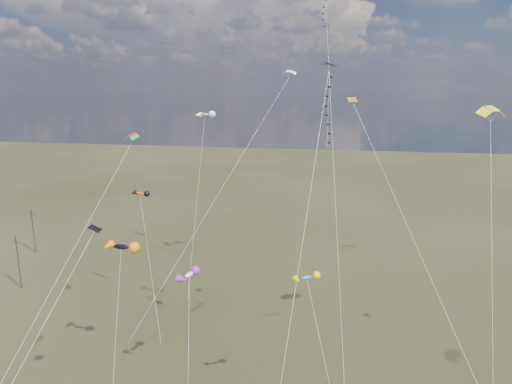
% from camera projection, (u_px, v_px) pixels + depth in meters
% --- Properties ---
extents(utility_pole_near, '(1.40, 0.20, 8.00)m').
position_uv_depth(utility_pole_near, '(18.00, 262.00, 66.93)').
color(utility_pole_near, black).
rests_on(utility_pole_near, ground).
extents(utility_pole_far, '(1.40, 0.20, 8.00)m').
position_uv_depth(utility_pole_far, '(33.00, 231.00, 81.85)').
color(utility_pole_far, black).
rests_on(utility_pole_far, ground).
extents(diamond_black_high, '(3.45, 21.88, 31.07)m').
position_uv_depth(diamond_black_high, '(325.00, 123.00, 37.01)').
color(diamond_black_high, black).
rests_on(diamond_black_high, ground).
extents(diamond_navy_tall, '(5.01, 26.10, 40.85)m').
position_uv_depth(diamond_navy_tall, '(326.00, 34.00, 52.54)').
color(diamond_navy_tall, '#0D2051').
rests_on(diamond_navy_tall, ground).
extents(diamond_black_mid, '(6.01, 16.28, 18.83)m').
position_uv_depth(diamond_black_mid, '(50.00, 311.00, 31.84)').
color(diamond_black_mid, black).
rests_on(diamond_black_mid, ground).
extents(diamond_orange_center, '(14.17, 17.69, 28.12)m').
position_uv_depth(diamond_orange_center, '(400.00, 207.00, 39.42)').
color(diamond_orange_center, orange).
rests_on(diamond_orange_center, ground).
extents(parafoil_yellow, '(3.86, 20.05, 27.88)m').
position_uv_depth(parafoil_yellow, '(492.00, 109.00, 42.14)').
color(parafoil_yellow, yellow).
rests_on(parafoil_yellow, ground).
extents(parafoil_blue_white, '(17.04, 19.95, 31.79)m').
position_uv_depth(parafoil_blue_white, '(288.00, 74.00, 61.57)').
color(parafoil_blue_white, '#0E5CB1').
rests_on(parafoil_blue_white, ground).
extents(parafoil_tricolor, '(7.47, 21.77, 24.77)m').
position_uv_depth(parafoil_tricolor, '(130.00, 137.00, 47.80)').
color(parafoil_tricolor, gold).
rests_on(parafoil_tricolor, ground).
extents(novelty_black_orange, '(3.82, 8.42, 14.25)m').
position_uv_depth(novelty_black_orange, '(121.00, 247.00, 45.13)').
color(novelty_black_orange, black).
rests_on(novelty_black_orange, ground).
extents(novelty_orange_black, '(7.57, 10.22, 16.13)m').
position_uv_depth(novelty_orange_black, '(140.00, 194.00, 59.24)').
color(novelty_orange_black, '#EE4F0F').
rests_on(novelty_orange_black, ground).
extents(novelty_white_purple, '(3.79, 11.34, 12.86)m').
position_uv_depth(novelty_white_purple, '(189.00, 275.00, 41.60)').
color(novelty_white_purple, white).
rests_on(novelty_white_purple, ground).
extents(novelty_redwhite_stripe, '(3.56, 15.62, 25.59)m').
position_uv_depth(novelty_redwhite_stripe, '(205.00, 115.00, 72.41)').
color(novelty_redwhite_stripe, red).
rests_on(novelty_redwhite_stripe, ground).
extents(novelty_blue_yellow, '(5.47, 8.11, 14.09)m').
position_uv_depth(novelty_blue_yellow, '(307.00, 279.00, 37.62)').
color(novelty_blue_yellow, blue).
rests_on(novelty_blue_yellow, ground).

